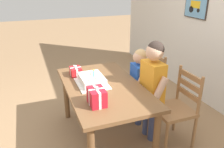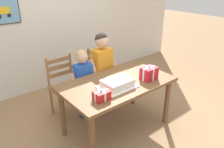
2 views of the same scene
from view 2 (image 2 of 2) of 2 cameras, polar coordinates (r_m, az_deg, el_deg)
name	(u,v)px [view 2 (image 2 of 2)]	position (r m, az deg, el deg)	size (l,w,h in m)	color
ground_plane	(117,128)	(3.27, 1.23, -13.60)	(20.00, 20.00, 0.00)	#997551
back_wall	(50,18)	(4.24, -15.71, 13.76)	(6.40, 0.11, 2.60)	silver
dining_table	(117,89)	(2.93, 1.34, -3.77)	(1.45, 0.84, 0.73)	brown
birthday_cake	(117,84)	(2.73, 1.42, -2.47)	(0.44, 0.34, 0.19)	white
gift_box_red_large	(102,95)	(2.47, -2.70, -5.49)	(0.18, 0.14, 0.14)	red
gift_box_beside_cake	(149,73)	(2.97, 9.46, 0.19)	(0.22, 0.16, 0.20)	red
chair_left	(66,87)	(3.41, -11.82, -3.19)	(0.42, 0.42, 0.92)	#996B42
chair_right	(103,74)	(3.74, -2.23, -0.08)	(0.42, 0.42, 0.92)	#996B42
child_older	(102,65)	(3.36, -2.49, 2.37)	(0.46, 0.26, 1.25)	#38426B
child_younger	(83,78)	(3.22, -7.39, -0.96)	(0.39, 0.23, 1.06)	#38426B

